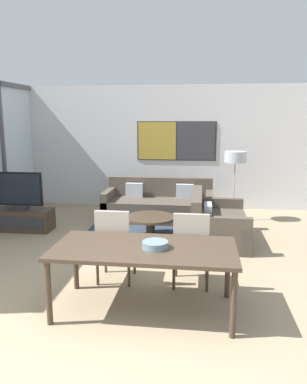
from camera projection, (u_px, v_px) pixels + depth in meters
name	position (u px, v px, depth m)	size (l,w,h in m)	color
ground_plane	(90.00, 346.00, 3.44)	(24.00, 24.00, 0.00)	#9E896B
wall_back	(160.00, 147.00, 8.66)	(7.21, 0.09, 2.80)	silver
area_rug	(150.00, 237.00, 6.60)	(2.45, 1.71, 0.01)	#333D4C
tv_console	(19.00, 219.00, 7.00)	(1.25, 0.46, 0.40)	#423326
television	(17.00, 191.00, 6.89)	(0.98, 0.20, 0.70)	#2D2D33
sofa_main	(159.00, 206.00, 7.78)	(2.21, 0.92, 0.83)	#51473D
sofa_side	(214.00, 225.00, 6.37)	(0.92, 1.52, 0.83)	#51473D
coffee_table	(150.00, 221.00, 6.55)	(0.87, 0.87, 0.38)	#423326
dining_table	(144.00, 252.00, 3.98)	(1.94, 0.95, 0.73)	#423326
dining_chair_left	(115.00, 243.00, 4.70)	(0.46, 0.46, 0.97)	#B2A899
dining_chair_centre	(191.00, 247.00, 4.56)	(0.46, 0.46, 0.97)	#B2A899
fruit_bowl	(155.00, 244.00, 3.92)	(0.28, 0.28, 0.07)	slate
floor_lamp	(235.00, 161.00, 7.44)	(0.43, 0.43, 1.42)	#2D2D33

